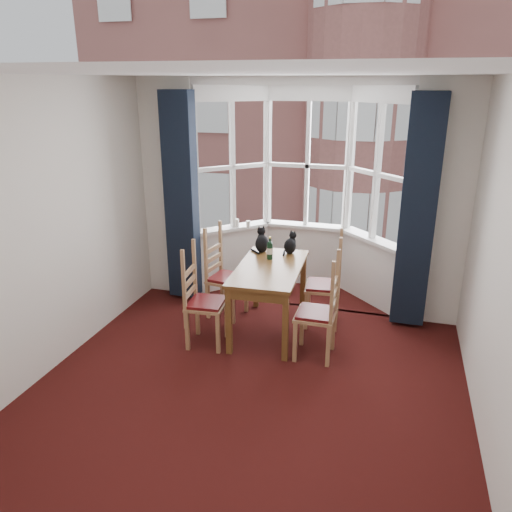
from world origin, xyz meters
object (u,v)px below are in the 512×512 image
at_px(dining_table, 269,276).
at_px(chair_right_near, 324,316).
at_px(chair_right_far, 331,287).
at_px(wine_bottle, 270,249).
at_px(candle_tall, 237,223).
at_px(chair_left_far, 220,278).
at_px(candle_short, 248,224).
at_px(cat_left, 262,242).
at_px(cat_right, 290,245).
at_px(chair_left_near, 198,303).

distance_m(dining_table, chair_right_near, 0.83).
height_order(chair_right_near, chair_right_far, same).
bearing_deg(wine_bottle, chair_right_near, -40.86).
bearing_deg(chair_right_near, chair_right_far, 93.30).
bearing_deg(candle_tall, wine_bottle, -52.29).
bearing_deg(chair_left_far, dining_table, -21.46).
height_order(chair_left_far, chair_right_near, same).
bearing_deg(candle_tall, chair_right_far, -29.30).
xyz_separation_m(chair_right_near, candle_tall, (-1.45, 1.55, 0.45)).
distance_m(dining_table, candle_short, 1.34).
bearing_deg(cat_left, chair_right_far, -8.18).
xyz_separation_m(chair_left_far, chair_right_near, (1.38, -0.68, 0.00)).
xyz_separation_m(dining_table, cat_right, (0.12, 0.51, 0.22)).
distance_m(cat_left, cat_right, 0.35).
relative_size(chair_right_far, cat_right, 3.32).
bearing_deg(dining_table, wine_bottle, 103.83).
bearing_deg(chair_left_far, chair_right_far, 3.74).
xyz_separation_m(dining_table, chair_right_far, (0.65, 0.36, -0.21)).
distance_m(chair_left_far, cat_right, 0.95).
distance_m(chair_left_far, chair_right_far, 1.34).
xyz_separation_m(chair_left_far, cat_right, (0.81, 0.24, 0.42)).
bearing_deg(chair_right_near, chair_left_far, 153.83).
height_order(chair_left_near, chair_right_near, same).
height_order(chair_right_near, candle_tall, candle_tall).
bearing_deg(chair_left_near, cat_left, 65.48).
xyz_separation_m(dining_table, wine_bottle, (-0.06, 0.24, 0.23)).
relative_size(chair_left_near, chair_right_far, 1.00).
height_order(candle_tall, candle_short, candle_tall).
distance_m(chair_left_far, candle_tall, 0.99).
height_order(cat_right, candle_tall, cat_right).
height_order(cat_right, wine_bottle, cat_right).
distance_m(cat_left, wine_bottle, 0.29).
distance_m(chair_right_far, candle_short, 1.56).
height_order(chair_left_far, cat_left, cat_left).
xyz_separation_m(chair_left_far, candle_short, (0.08, 0.91, 0.44)).
bearing_deg(chair_right_far, cat_right, 163.40).
distance_m(dining_table, cat_right, 0.57).
xyz_separation_m(dining_table, candle_short, (-0.61, 1.18, 0.23)).
height_order(cat_left, candle_tall, cat_left).
xyz_separation_m(chair_right_near, wine_bottle, (-0.75, 0.65, 0.44)).
distance_m(candle_tall, candle_short, 0.16).
distance_m(wine_bottle, candle_short, 1.08).
bearing_deg(chair_right_far, candle_tall, 150.70).
distance_m(chair_right_near, chair_right_far, 0.77).
relative_size(cat_left, candle_short, 3.43).
bearing_deg(chair_left_far, candle_tall, 94.66).
relative_size(cat_left, cat_right, 1.12).
bearing_deg(wine_bottle, cat_left, 123.90).
relative_size(chair_right_near, candle_short, 10.10).
xyz_separation_m(cat_right, wine_bottle, (-0.18, -0.27, 0.01)).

